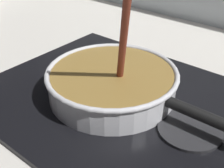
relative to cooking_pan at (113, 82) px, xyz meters
The scene contains 5 objects.
ground 0.23m from the cooking_pan, 107.02° to the right, with size 2.40×1.60×0.04m, color beige.
hob_plate 0.04m from the cooking_pan, behind, with size 0.56×0.48×0.01m, color black.
burner_ring 0.03m from the cooking_pan, behind, with size 0.19×0.19×0.01m, color #592D0C.
spare_burner 0.19m from the cooking_pan, ahead, with size 0.12×0.12×0.01m, color #262628.
cooking_pan is the anchor object (origin of this frame).
Camera 1 is at (0.41, -0.22, 0.38)m, focal length 48.03 mm.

